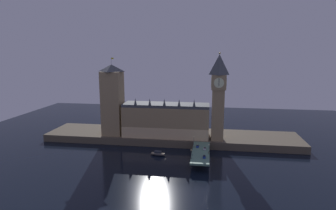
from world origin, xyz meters
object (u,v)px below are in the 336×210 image
Objects in this scene: car_southbound_trail at (205,149)px; street_lamp_near at (191,153)px; pedestrian_near_rail at (192,155)px; street_lamp_far at (194,139)px; car_southbound_lead at (204,157)px; victoria_tower at (113,100)px; car_northbound_lead at (198,146)px; pedestrian_mid_walk at (208,153)px; boat_upstream at (158,154)px; clock_tower at (218,94)px; street_lamp_mid at (209,147)px; pedestrian_far_rail at (194,146)px.

car_southbound_trail is 0.65× the size of street_lamp_near.
pedestrian_near_rail is 0.26× the size of street_lamp_far.
street_lamp_far is (-8.67, 26.39, 3.55)m from car_southbound_lead.
victoria_tower is at bearing 145.31° from street_lamp_near.
victoria_tower is 78.49m from street_lamp_far.
car_northbound_lead is 0.99× the size of car_southbound_lead.
car_southbound_trail is at bearing -49.31° from street_lamp_far.
street_lamp_near reaches higher than car_northbound_lead.
street_lamp_near is at bearing -137.12° from pedestrian_mid_walk.
victoria_tower is at bearing 159.42° from car_southbound_trail.
boat_upstream is (-34.95, -0.30, -5.85)m from car_southbound_trail.
clock_tower is 10.32× the size of street_lamp_far.
pedestrian_mid_walk is at bearing -100.55° from clock_tower.
pedestrian_near_rail is at bearing -27.19° from boat_upstream.
clock_tower is at bearing 68.62° from street_lamp_near.
clock_tower is 16.95× the size of car_southbound_trail.
pedestrian_near_rail reaches higher than boat_upstream.
street_lamp_far reaches higher than car_southbound_lead.
victoria_tower is 11.12× the size of street_lamp_mid.
street_lamp_mid is (11.83, 14.72, -0.30)m from street_lamp_near.
car_northbound_lead is (-14.87, -21.69, -36.57)m from clock_tower.
street_lamp_far is at bearing 121.26° from pedestrian_mid_walk.
street_lamp_far reaches higher than car_northbound_lead.
pedestrian_mid_walk is 5.01m from street_lamp_mid.
street_lamp_mid reaches higher than pedestrian_near_rail.
pedestrian_near_rail is at bearing -31.54° from victoria_tower.
car_southbound_lead is 2.65× the size of pedestrian_mid_walk.
victoria_tower reaches higher than street_lamp_far.
street_lamp_near is (-18.03, -46.06, -33.18)m from clock_tower.
pedestrian_mid_walk is 39.11m from boat_upstream.
street_lamp_near is (-11.43, -10.61, 3.14)m from pedestrian_mid_walk.
victoria_tower is 41.11× the size of pedestrian_far_rail.
car_northbound_lead is at bearing 137.74° from car_southbound_trail.
victoria_tower is 89.14m from pedestrian_near_rail.
street_lamp_near is (-8.67, -3.05, 3.31)m from car_southbound_lead.
pedestrian_mid_walk is (2.76, 7.57, 0.18)m from car_southbound_lead.
car_southbound_trail is at bearing -20.58° from victoria_tower.
car_southbound_lead is at bearing 19.35° from street_lamp_near.
car_southbound_lead is at bearing -24.60° from boat_upstream.
pedestrian_near_rail reaches higher than car_southbound_trail.
pedestrian_mid_walk is at bearing -58.74° from street_lamp_far.
car_northbound_lead reaches higher than boat_upstream.
clock_tower reaches higher than pedestrian_mid_walk.
clock_tower is 45.05m from car_northbound_lead.
street_lamp_far is (0.00, 29.44, 0.24)m from street_lamp_near.
pedestrian_near_rail is 6.20m from street_lamp_near.
car_northbound_lead is 0.38× the size of boat_upstream.
clock_tower reaches higher than car_northbound_lead.
clock_tower reaches higher than car_southbound_lead.
victoria_tower is at bearing 164.37° from street_lamp_far.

